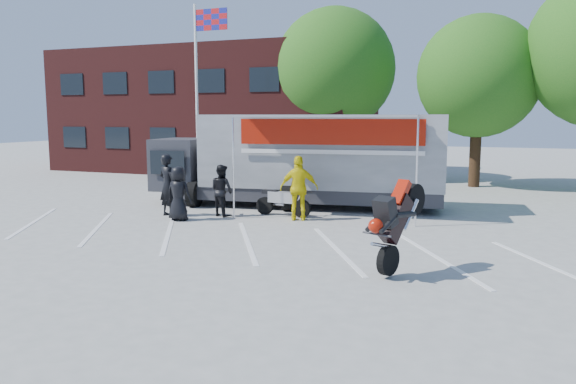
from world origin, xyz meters
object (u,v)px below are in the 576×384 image
Objects in this scene: flagpole at (201,73)px; tree_mid at (479,77)px; transporter_truck at (307,207)px; spectator_leather_c at (222,190)px; parked_motorcycle at (283,216)px; spectator_leather_a at (179,194)px; spectator_hivis at (299,188)px; tree_left at (334,69)px; stunt_bike_rider at (406,271)px; spectator_leather_b at (168,185)px.

flagpole reaches higher than tree_mid.
tree_mid is at bearing 23.97° from flagpole.
transporter_truck is 6.13× the size of spectator_leather_c.
spectator_leather_a is at bearing 129.50° from parked_motorcycle.
transporter_truck reaches higher than parked_motorcycle.
spectator_hivis is at bearing -40.76° from flagpole.
spectator_leather_c reaches higher than parked_motorcycle.
tree_left is at bearing 171.87° from tree_mid.
parked_motorcycle is 2.14m from spectator_leather_c.
parked_motorcycle is at bearing -81.46° from tree_left.
spectator_hivis is (-4.57, -10.75, -3.94)m from tree_mid.
tree_mid is at bearing -101.46° from spectator_leather_c.
stunt_bike_rider is 8.02m from spectator_leather_c.
spectator_leather_b reaches higher than parked_motorcycle.
tree_left is 4.42× the size of parked_motorcycle.
spectator_leather_b is at bearing 115.55° from parked_motorcycle.
spectator_hivis is at bearing -78.32° from tree_left.
tree_left is 12.85m from spectator_leather_c.
tree_left is 4.18× the size of stunt_bike_rider.
spectator_leather_b is at bearing 42.64° from spectator_leather_c.
transporter_truck is at bearing -95.42° from spectator_hivis.
transporter_truck is (1.81, -9.20, -5.57)m from tree_left.
spectator_leather_a is (-8.03, -12.13, -4.11)m from tree_mid.
spectator_leather_b is (-0.75, 0.57, 0.16)m from spectator_leather_a.
flagpole is at bearing -49.12° from spectator_leather_b.
stunt_bike_rider is at bearing 175.81° from spectator_leather_b.
tree_left is at bearing -97.37° from spectator_hivis.
spectator_leather_a is 1.47m from spectator_leather_c.
tree_left is at bearing -77.77° from spectator_leather_b.
spectator_leather_c reaches higher than transporter_truck.
parked_motorcycle is 1.17× the size of spectator_leather_c.
stunt_bike_rider is 1.03× the size of spectator_leather_b.
parked_motorcycle is 7.00m from stunt_bike_rider.
spectator_leather_a is 0.84× the size of spectator_hivis.
spectator_leather_a reaches higher than stunt_bike_rider.
parked_motorcycle is at bearing -137.61° from spectator_leather_c.
tree_left reaches higher than spectator_leather_a.
spectator_leather_a is (-2.71, -1.88, 0.84)m from parked_motorcycle.
spectator_leather_b reaches higher than stunt_bike_rider.
spectator_hivis is at bearing -113.03° from tree_mid.
spectator_leather_c is at bearing -133.23° from transporter_truck.
flagpole is 1.04× the size of tree_mid.
tree_left is at bearing 13.31° from parked_motorcycle.
spectator_leather_b reaches higher than spectator_leather_c.
tree_mid is at bearing -8.13° from tree_left.
spectator_hivis reaches higher than transporter_truck.
tree_mid is at bearing -106.91° from spectator_leather_b.
spectator_leather_a is (-2.84, -3.92, 0.84)m from transporter_truck.
spectator_leather_c is (-0.16, -11.94, -4.73)m from tree_left.
tree_mid is 12.56m from parked_motorcycle.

